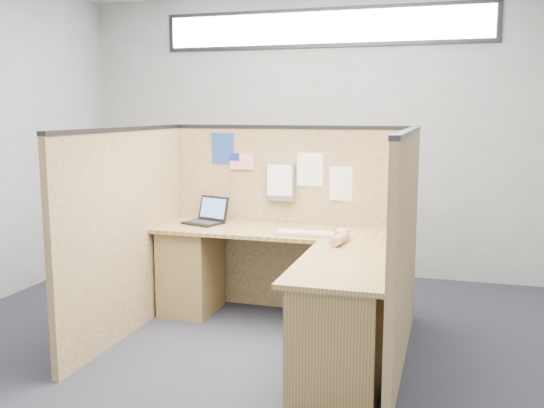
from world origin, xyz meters
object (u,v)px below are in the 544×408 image
(laptop, at_px, (206,217))
(keyboard, at_px, (307,234))
(mouse, at_px, (342,235))
(l_desk, at_px, (288,287))

(laptop, xyz_separation_m, keyboard, (0.92, -0.27, -0.04))
(laptop, relative_size, keyboard, 0.79)
(keyboard, relative_size, mouse, 4.29)
(l_desk, distance_m, mouse, 0.55)
(l_desk, bearing_deg, keyboard, 70.04)
(laptop, relative_size, mouse, 3.38)
(laptop, height_order, mouse, laptop)
(l_desk, height_order, keyboard, keyboard)
(laptop, distance_m, mouse, 1.22)
(mouse, bearing_deg, l_desk, -147.70)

